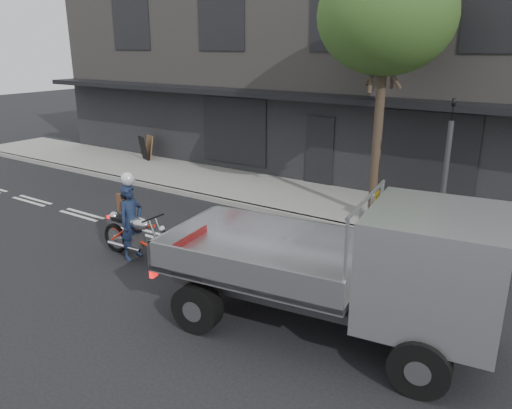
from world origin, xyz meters
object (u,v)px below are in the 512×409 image
at_px(street_tree, 386,16).
at_px(sandwich_board, 143,148).
at_px(motorcycle, 137,235).
at_px(rider, 131,222).
at_px(flatbed_ute, 399,267).
at_px(traffic_light_pole, 445,179).
at_px(construction_barrier, 398,212).

height_order(street_tree, sandwich_board, street_tree).
distance_m(motorcycle, rider, 0.32).
bearing_deg(street_tree, flatbed_ute, -65.65).
bearing_deg(street_tree, traffic_light_pole, -23.03).
xyz_separation_m(rider, sandwich_board, (-6.64, 6.76, -0.23)).
height_order(motorcycle, construction_barrier, motorcycle).
bearing_deg(construction_barrier, street_tree, 150.89).
relative_size(motorcycle, sandwich_board, 2.28).
xyz_separation_m(flatbed_ute, construction_barrier, (-1.67, 5.13, -0.87)).
xyz_separation_m(motorcycle, construction_barrier, (4.27, 4.95, -0.04)).
bearing_deg(rider, motorcycle, -89.59).
bearing_deg(flatbed_ute, sandwich_board, 144.06).
bearing_deg(sandwich_board, traffic_light_pole, 13.10).
distance_m(traffic_light_pole, motorcycle, 7.16).
distance_m(rider, construction_barrier, 6.64).
relative_size(street_tree, flatbed_ute, 1.21).
bearing_deg(construction_barrier, traffic_light_pole, -17.94).
xyz_separation_m(rider, construction_barrier, (4.42, 4.95, -0.31)).
relative_size(traffic_light_pole, flatbed_ute, 0.63).
bearing_deg(motorcycle, rider, -179.59).
bearing_deg(flatbed_ute, rider, 170.98).
height_order(traffic_light_pole, flatbed_ute, traffic_light_pole).
xyz_separation_m(traffic_light_pole, construction_barrier, (-1.13, 0.37, -1.11)).
distance_m(rider, flatbed_ute, 6.12).
distance_m(street_tree, traffic_light_pole, 4.23).
bearing_deg(traffic_light_pole, motorcycle, -139.66).
height_order(traffic_light_pole, rider, traffic_light_pole).
distance_m(motorcycle, sandwich_board, 9.58).
distance_m(construction_barrier, sandwich_board, 11.21).
bearing_deg(construction_barrier, rider, -131.75).
bearing_deg(flatbed_ute, traffic_light_pole, 89.13).
relative_size(street_tree, rider, 3.94).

